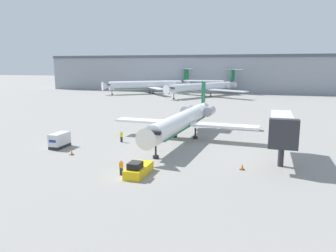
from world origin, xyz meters
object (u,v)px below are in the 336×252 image
(airplane_main, at_px, (184,119))
(luggage_cart, at_px, (60,140))
(pushback_tug, at_px, (138,169))
(worker_by_wing, at_px, (121,136))
(airplane_parked_far_left, at_px, (205,87))
(airplane_parked_far_right, at_px, (148,85))
(worker_near_tug, at_px, (121,167))
(jet_bridge, at_px, (282,127))
(traffic_cone_right, at_px, (242,167))
(traffic_cone_left, at_px, (72,153))

(airplane_main, distance_m, luggage_cart, 19.67)
(luggage_cart, bearing_deg, pushback_tug, -27.18)
(worker_by_wing, bearing_deg, airplane_parked_far_left, 91.17)
(airplane_parked_far_right, bearing_deg, worker_by_wing, -72.57)
(pushback_tug, distance_m, worker_near_tug, 1.92)
(pushback_tug, xyz_separation_m, worker_by_wing, (-8.47, 13.88, 0.30))
(luggage_cart, distance_m, airplane_parked_far_left, 86.01)
(worker_near_tug, relative_size, worker_by_wing, 1.01)
(worker_near_tug, relative_size, airplane_parked_far_left, 0.05)
(jet_bridge, bearing_deg, airplane_parked_far_right, 119.47)
(airplane_main, height_order, worker_near_tug, airplane_main)
(airplane_parked_far_left, height_order, airplane_parked_far_right, airplane_parked_far_right)
(luggage_cart, relative_size, traffic_cone_right, 4.93)
(traffic_cone_left, bearing_deg, pushback_tug, -23.28)
(airplane_main, relative_size, airplane_parked_far_left, 0.80)
(airplane_parked_far_right, relative_size, jet_bridge, 3.00)
(luggage_cart, height_order, worker_by_wing, luggage_cart)
(airplane_parked_far_left, xyz_separation_m, jet_bridge, (25.32, -83.87, 0.88))
(airplane_main, relative_size, luggage_cart, 8.69)
(airplane_parked_far_left, bearing_deg, pushback_tug, -83.86)
(airplane_parked_far_right, bearing_deg, traffic_cone_left, -76.00)
(pushback_tug, distance_m, luggage_cart, 17.73)
(traffic_cone_left, xyz_separation_m, jet_bridge, (27.03, 4.94, 4.14))
(worker_by_wing, xyz_separation_m, traffic_cone_left, (-3.35, -8.80, -0.63))
(worker_near_tug, xyz_separation_m, airplane_parked_far_left, (-8.33, 94.55, 2.63))
(worker_by_wing, height_order, airplane_parked_far_right, airplane_parked_far_right)
(pushback_tug, bearing_deg, traffic_cone_left, 156.72)
(airplane_parked_far_left, bearing_deg, worker_near_tug, -84.97)
(airplane_main, xyz_separation_m, airplane_parked_far_right, (-35.74, 80.40, 0.39))
(worker_by_wing, relative_size, airplane_parked_far_left, 0.05)
(luggage_cart, xyz_separation_m, traffic_cone_right, (26.67, -2.88, -0.76))
(traffic_cone_right, bearing_deg, airplane_parked_far_left, 103.33)
(jet_bridge, bearing_deg, worker_near_tug, -147.84)
(traffic_cone_right, height_order, jet_bridge, jet_bridge)
(jet_bridge, bearing_deg, traffic_cone_right, -131.98)
(traffic_cone_right, bearing_deg, worker_by_wing, 155.91)
(pushback_tug, height_order, airplane_parked_far_left, airplane_parked_far_left)
(worker_near_tug, xyz_separation_m, worker_by_wing, (-6.70, 14.55, -0.01))
(airplane_parked_far_left, relative_size, airplane_parked_far_right, 1.10)
(traffic_cone_left, relative_size, airplane_parked_far_right, 0.02)
(pushback_tug, xyz_separation_m, jet_bridge, (15.22, 10.02, 3.81))
(pushback_tug, bearing_deg, airplane_parked_far_right, 109.56)
(pushback_tug, xyz_separation_m, airplane_parked_far_left, (-10.10, 93.88, 2.93))
(worker_near_tug, height_order, traffic_cone_left, worker_near_tug)
(airplane_parked_far_left, bearing_deg, airplane_parked_far_right, 167.44)
(airplane_parked_far_left, distance_m, jet_bridge, 87.61)
(worker_by_wing, bearing_deg, traffic_cone_left, -110.81)
(worker_near_tug, distance_m, traffic_cone_left, 11.59)
(airplane_main, xyz_separation_m, airplane_parked_far_left, (-10.49, 74.78, 0.32))
(luggage_cart, height_order, airplane_parked_far_right, airplane_parked_far_right)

